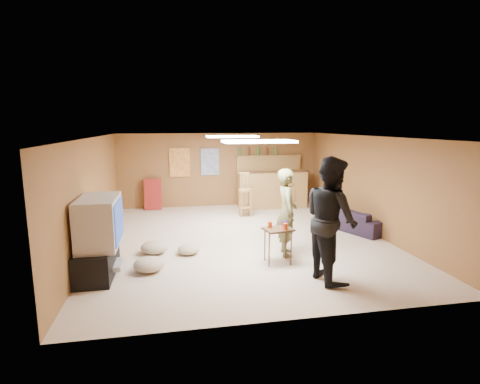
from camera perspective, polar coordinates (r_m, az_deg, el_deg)
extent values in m
plane|color=#C2AA94|center=(8.22, 0.26, -7.12)|extent=(7.00, 7.00, 0.00)
cube|color=silver|center=(7.85, 0.27, 8.40)|extent=(6.00, 7.00, 0.02)
cube|color=brown|center=(11.38, -3.10, 3.39)|extent=(6.00, 0.02, 2.20)
cube|color=brown|center=(4.66, 8.56, -6.74)|extent=(6.00, 0.02, 2.20)
cube|color=brown|center=(7.96, -21.45, -0.25)|extent=(0.02, 7.00, 2.20)
cube|color=brown|center=(9.02, 19.33, 1.03)|extent=(0.02, 7.00, 2.20)
cube|color=black|center=(6.69, -20.93, -9.67)|extent=(0.55, 1.30, 0.50)
cube|color=#B2B2B7|center=(6.69, -18.99, -10.47)|extent=(0.35, 0.50, 0.08)
cube|color=#B2B2B7|center=(6.49, -20.69, -4.26)|extent=(0.60, 1.10, 0.80)
cube|color=navy|center=(6.44, -17.97, -4.20)|extent=(0.02, 0.95, 0.65)
cube|color=olive|center=(11.22, 4.92, 0.44)|extent=(2.00, 0.60, 1.10)
cube|color=#382212|center=(10.91, 5.31, 3.07)|extent=(2.10, 0.12, 0.05)
cube|color=olive|center=(11.53, 4.39, 5.47)|extent=(2.00, 0.18, 0.05)
cube|color=olive|center=(11.58, 4.34, 4.00)|extent=(2.00, 0.14, 0.60)
cube|color=#BF3F26|center=(11.22, -9.19, 4.46)|extent=(0.60, 0.03, 0.85)
cube|color=#334C99|center=(11.28, -4.60, 4.59)|extent=(0.55, 0.03, 0.80)
cube|color=maroon|center=(11.19, -13.13, -0.34)|extent=(0.50, 0.26, 0.91)
cube|color=white|center=(6.38, 2.87, 7.70)|extent=(1.20, 0.60, 0.04)
cube|color=white|center=(9.03, -1.19, 8.44)|extent=(1.20, 0.60, 0.04)
imported|color=brown|center=(7.09, 7.11, -3.10)|extent=(0.47, 0.65, 1.65)
imported|color=black|center=(6.06, 13.68, -4.02)|extent=(0.84, 1.03, 1.98)
imported|color=black|center=(9.26, 16.62, -3.91)|extent=(1.32, 1.89, 0.51)
cube|color=#382212|center=(6.78, 5.78, -8.14)|extent=(0.56, 0.48, 0.64)
cylinder|color=red|center=(6.71, 4.59, -4.99)|extent=(0.10, 0.10, 0.11)
cylinder|color=red|center=(6.61, 6.92, -5.23)|extent=(0.09, 0.09, 0.11)
cylinder|color=#1B148C|center=(6.78, 6.80, -4.85)|extent=(0.11, 0.11, 0.11)
ellipsoid|color=tan|center=(7.49, -12.91, -8.19)|extent=(0.60, 0.60, 0.24)
ellipsoid|color=tan|center=(7.33, -7.86, -8.63)|extent=(0.44, 0.44, 0.19)
ellipsoid|color=tan|center=(6.63, -13.70, -10.67)|extent=(0.68, 0.68, 0.24)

